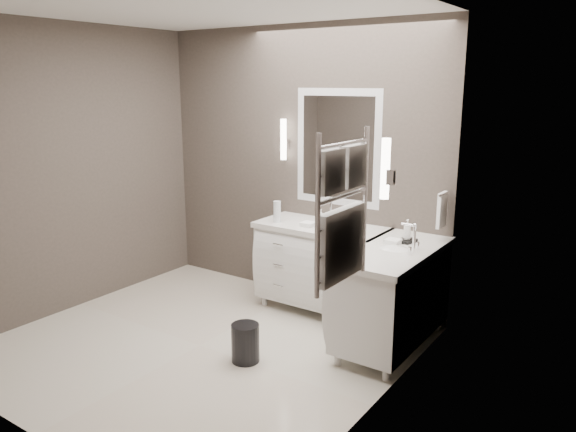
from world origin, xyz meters
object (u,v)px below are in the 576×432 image
Objects in this scene: vanity_back at (322,262)px; waste_bin at (245,343)px; towel_ladder at (342,219)px; vanity_right at (393,291)px.

waste_bin is (0.04, -1.22, -0.33)m from vanity_back.
vanity_right is at bearing 99.84° from towel_ladder.
vanity_back is 1.38× the size of towel_ladder.
towel_ladder reaches higher than vanity_right.
towel_ladder is at bearing -21.06° from waste_bin.
waste_bin is at bearing 158.94° from towel_ladder.
vanity_right is 1.38× the size of towel_ladder.
towel_ladder is (0.23, -1.30, 0.91)m from vanity_right.
waste_bin is (-0.84, -0.89, -0.33)m from vanity_right.
vanity_right is 1.27m from waste_bin.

